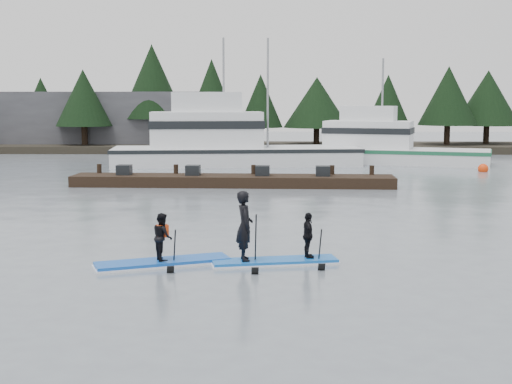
{
  "coord_description": "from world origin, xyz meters",
  "views": [
    {
      "loc": [
        0.44,
        -18.54,
        4.25
      ],
      "look_at": [
        0.0,
        6.0,
        1.1
      ],
      "focal_mm": 50.0,
      "sensor_mm": 36.0,
      "label": 1
    }
  ],
  "objects_px": {
    "floating_dock": "(233,181)",
    "fishing_boat_medium": "(385,155)",
    "paddleboard_duo": "(268,238)",
    "paddleboard_solo": "(163,250)",
    "fishing_boat_large": "(229,155)"
  },
  "relations": [
    {
      "from": "floating_dock",
      "to": "paddleboard_solo",
      "type": "xyz_separation_m",
      "value": [
        -0.95,
        -17.31,
        0.14
      ]
    },
    {
      "from": "fishing_boat_large",
      "to": "floating_dock",
      "type": "relative_size",
      "value": 1.03
    },
    {
      "from": "floating_dock",
      "to": "paddleboard_solo",
      "type": "relative_size",
      "value": 4.53
    },
    {
      "from": "floating_dock",
      "to": "fishing_boat_large",
      "type": "bearing_deg",
      "value": 96.46
    },
    {
      "from": "paddleboard_solo",
      "to": "floating_dock",
      "type": "bearing_deg",
      "value": 65.57
    },
    {
      "from": "fishing_boat_large",
      "to": "paddleboard_solo",
      "type": "relative_size",
      "value": 4.66
    },
    {
      "from": "fishing_boat_large",
      "to": "paddleboard_solo",
      "type": "bearing_deg",
      "value": -95.96
    },
    {
      "from": "paddleboard_duo",
      "to": "fishing_boat_medium",
      "type": "bearing_deg",
      "value": 64.3
    },
    {
      "from": "paddleboard_solo",
      "to": "paddleboard_duo",
      "type": "height_order",
      "value": "paddleboard_duo"
    },
    {
      "from": "paddleboard_solo",
      "to": "paddleboard_duo",
      "type": "xyz_separation_m",
      "value": [
        2.74,
        0.18,
        0.29
      ]
    },
    {
      "from": "paddleboard_solo",
      "to": "fishing_boat_large",
      "type": "bearing_deg",
      "value": 68.54
    },
    {
      "from": "paddleboard_duo",
      "to": "paddleboard_solo",
      "type": "bearing_deg",
      "value": 172.77
    },
    {
      "from": "paddleboard_solo",
      "to": "paddleboard_duo",
      "type": "distance_m",
      "value": 2.76
    },
    {
      "from": "floating_dock",
      "to": "fishing_boat_medium",
      "type": "bearing_deg",
      "value": 56.05
    },
    {
      "from": "fishing_boat_medium",
      "to": "paddleboard_duo",
      "type": "bearing_deg",
      "value": -87.23
    }
  ]
}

